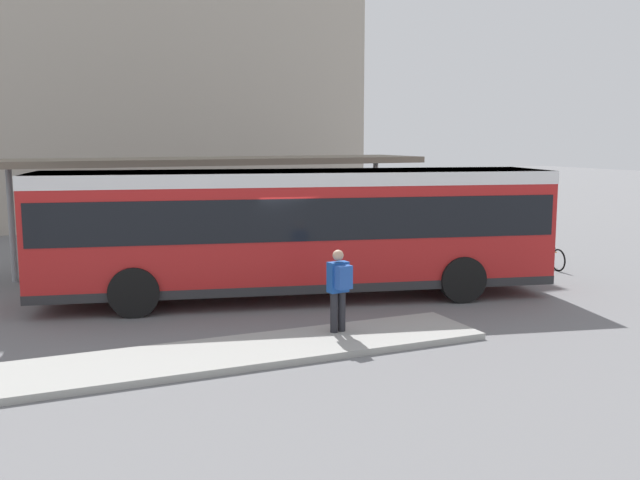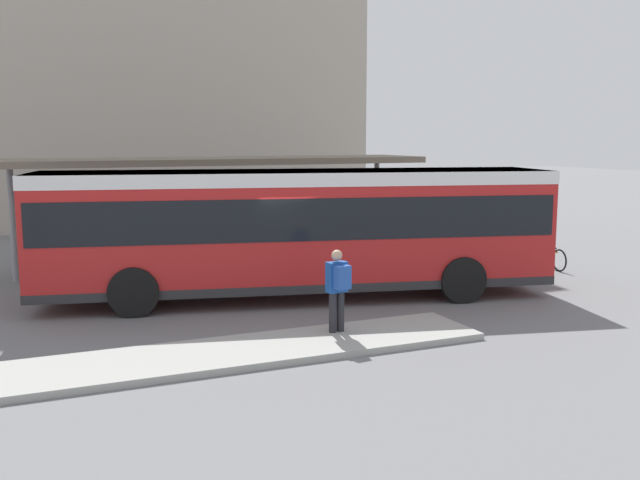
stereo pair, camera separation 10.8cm
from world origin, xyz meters
The scene contains 12 objects.
ground_plane centered at (0.00, 0.00, 0.00)m, with size 120.00×120.00×0.00m, color slate.
curb_island centered at (-2.53, -3.79, 0.06)m, with size 8.91×1.80×0.12m.
city_bus centered at (0.01, 0.00, 1.76)m, with size 12.09×5.09×3.01m.
pedestrian_waiting centered at (-0.57, -3.50, 1.02)m, with size 0.41×0.43×1.57m.
bicycle_orange centered at (8.10, 0.58, 0.33)m, with size 0.48×1.52×0.66m.
bicycle_blue centered at (8.25, 1.40, 0.34)m, with size 0.48×1.55×0.67m.
bicycle_green centered at (7.92, 2.22, 0.37)m, with size 0.48×1.70×0.74m.
bicycle_black centered at (8.24, 3.04, 0.38)m, with size 0.48×1.74×0.75m.
station_shelter centered at (-0.72, 4.76, 3.06)m, with size 12.62×2.75×3.19m.
potted_planter_near_shelter centered at (-3.31, 2.42, 0.58)m, with size 0.72×0.72×1.11m.
potted_planter_far_side centered at (-0.20, 2.48, 0.65)m, with size 0.70×0.70×1.23m.
station_building centered at (-1.13, 21.29, 9.41)m, with size 20.87×13.38×18.83m.
Camera 1 is at (-6.21, -15.32, 3.78)m, focal length 40.00 mm.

